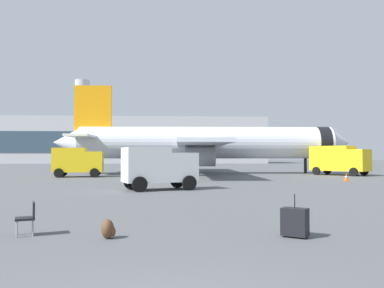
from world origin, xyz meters
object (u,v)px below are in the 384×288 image
airplane_at_gate (204,143)px  fuel_truck (339,159)px  cargo_van (159,166)px  traveller_backpack (108,229)px  service_truck (78,161)px  safety_cone_near (346,177)px  rolling_suitcase (295,222)px  safety_cone_mid (137,171)px  gate_chair (28,216)px

airplane_at_gate → fuel_truck: airplane_at_gate is taller
cargo_van → traveller_backpack: (-0.89, -14.59, -1.22)m
service_truck → safety_cone_near: size_ratio=7.73×
safety_cone_near → traveller_backpack: 27.68m
service_truck → safety_cone_near: 25.20m
fuel_truck → cargo_van: bearing=-136.8°
service_truck → fuel_truck: fuel_truck is taller
safety_cone_near → traveller_backpack: safety_cone_near is taller
safety_cone_near → service_truck: bearing=161.2°
service_truck → rolling_suitcase: (12.33, -30.62, -1.22)m
safety_cone_mid → service_truck: bearing=-121.2°
safety_cone_near → safety_cone_mid: 25.01m
airplane_at_gate → rolling_suitcase: (-1.00, -37.88, -3.27)m
safety_cone_mid → traveller_backpack: size_ratio=1.34×
fuel_truck → safety_cone_mid: size_ratio=9.52×
fuel_truck → rolling_suitcase: bearing=-115.1°
safety_cone_near → gate_chair: 28.59m
service_truck → fuel_truck: 27.70m
fuel_truck → safety_cone_mid: fuel_truck is taller
service_truck → safety_cone_mid: service_truck is taller
airplane_at_gate → rolling_suitcase: 38.03m
rolling_suitcase → fuel_truck: bearing=64.9°
airplane_at_gate → rolling_suitcase: bearing=-91.5°
safety_cone_near → gate_chair: size_ratio=0.75×
airplane_at_gate → service_truck: 15.31m
traveller_backpack → fuel_truck: bearing=58.4°
cargo_van → safety_cone_mid: bearing=97.6°
rolling_suitcase → gate_chair: rolling_suitcase is taller
safety_cone_mid → rolling_suitcase: (7.10, -39.23, 0.07)m
gate_chair → traveller_backpack: bearing=-13.8°
cargo_van → traveller_backpack: 14.67m
fuel_truck → airplane_at_gate: bearing=160.1°
service_truck → traveller_backpack: service_truck is taller
traveller_backpack → safety_cone_near: bearing=54.1°
airplane_at_gate → service_truck: airplane_at_gate is taller
rolling_suitcase → gate_chair: (-6.89, 0.63, 0.11)m
airplane_at_gate → traveller_backpack: airplane_at_gate is taller
service_truck → safety_cone_mid: bearing=58.8°
fuel_truck → safety_cone_mid: (-22.40, 6.54, -1.46)m
service_truck → gate_chair: 30.49m
service_truck → cargo_van: 18.04m
gate_chair → rolling_suitcase: bearing=-5.2°
airplane_at_gate → traveller_backpack: 38.36m
cargo_van → safety_cone_near: cargo_van is taller
rolling_suitcase → traveller_backpack: size_ratio=2.29×
cargo_van → safety_cone_mid: cargo_van is taller
fuel_truck → cargo_van: (-19.14, -18.00, -0.32)m
service_truck → cargo_van: size_ratio=1.04×
traveller_backpack → safety_cone_mid: bearing=93.5°
safety_cone_near → airplane_at_gate: bearing=124.4°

